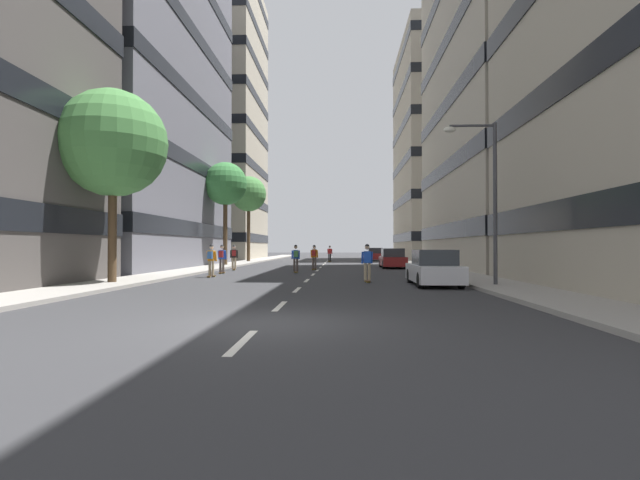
% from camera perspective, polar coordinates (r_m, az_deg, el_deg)
% --- Properties ---
extents(ground_plane, '(188.43, 188.43, 0.00)m').
position_cam_1_polar(ground_plane, '(41.64, 0.29, -3.08)').
color(ground_plane, '#333335').
extents(sidewalk_left, '(2.64, 86.36, 0.14)m').
position_cam_1_polar(sidewalk_left, '(46.58, -9.57, -2.74)').
color(sidewalk_left, '#9E9991').
rests_on(sidewalk_left, ground_plane).
extents(sidewalk_right, '(2.64, 86.36, 0.14)m').
position_cam_1_polar(sidewalk_right, '(45.98, 10.70, -2.77)').
color(sidewalk_right, '#9E9991').
rests_on(sidewalk_right, ground_plane).
extents(lane_markings, '(0.16, 72.20, 0.01)m').
position_cam_1_polar(lane_markings, '(43.24, 0.38, -2.99)').
color(lane_markings, silver).
rests_on(lane_markings, ground_plane).
extents(building_left_mid, '(14.75, 22.80, 29.83)m').
position_cam_1_polar(building_left_mid, '(42.79, -24.29, 17.45)').
color(building_left_mid, slate).
rests_on(building_left_mid, ground_plane).
extents(building_left_far, '(14.75, 16.54, 36.84)m').
position_cam_1_polar(building_left_far, '(67.67, -13.68, 13.64)').
color(building_left_far, '#B2A893').
rests_on(building_left_far, ground_plane).
extents(building_right_mid, '(14.75, 20.54, 28.15)m').
position_cam_1_polar(building_right_mid, '(41.15, 25.13, 16.97)').
color(building_right_mid, '#BCB29E').
rests_on(building_right_mid, ground_plane).
extents(building_right_far, '(14.75, 18.93, 28.40)m').
position_cam_1_polar(building_right_far, '(65.86, 16.09, 10.29)').
color(building_right_far, '#B2A893').
rests_on(building_right_far, ground_plane).
extents(parked_car_near, '(1.82, 4.40, 1.52)m').
position_cam_1_polar(parked_car_near, '(20.82, 13.46, -3.40)').
color(parked_car_near, silver).
rests_on(parked_car_near, ground_plane).
extents(parked_car_mid, '(1.82, 4.40, 1.52)m').
position_cam_1_polar(parked_car_mid, '(56.68, 6.61, -1.77)').
color(parked_car_mid, maroon).
rests_on(parked_car_mid, ground_plane).
extents(parked_car_far, '(1.82, 4.40, 1.52)m').
position_cam_1_polar(parked_car_far, '(37.25, 8.67, -2.26)').
color(parked_car_far, maroon).
rests_on(parked_car_far, ground_plane).
extents(street_tree_near, '(4.59, 4.59, 8.27)m').
position_cam_1_polar(street_tree_near, '(22.74, -23.53, 10.52)').
color(street_tree_near, '#4C3823').
rests_on(street_tree_near, sidewalk_left).
extents(street_tree_mid, '(3.72, 3.72, 8.95)m').
position_cam_1_polar(street_tree_mid, '(51.01, -8.54, 5.41)').
color(street_tree_mid, '#4C3823').
rests_on(street_tree_mid, sidewalk_left).
extents(street_tree_far, '(3.62, 3.62, 8.66)m').
position_cam_1_polar(street_tree_far, '(41.31, -11.25, 6.54)').
color(street_tree_far, '#4C3823').
rests_on(street_tree_far, sidewalk_left).
extents(streetlamp_right, '(2.13, 0.30, 6.50)m').
position_cam_1_polar(streetlamp_right, '(20.41, 19.21, 6.24)').
color(streetlamp_right, '#3F3F44').
rests_on(streetlamp_right, sidewalk_right).
extents(skater_0, '(0.56, 0.92, 1.78)m').
position_cam_1_polar(skater_0, '(33.89, -0.70, -1.88)').
color(skater_0, brown).
rests_on(skater_0, ground_plane).
extents(skater_1, '(0.54, 0.91, 1.78)m').
position_cam_1_polar(skater_1, '(29.83, -11.66, -2.01)').
color(skater_1, brown).
rests_on(skater_1, ground_plane).
extents(skater_2, '(0.57, 0.92, 1.78)m').
position_cam_1_polar(skater_2, '(34.00, -10.25, -1.87)').
color(skater_2, brown).
rests_on(skater_2, ground_plane).
extents(skater_3, '(0.56, 0.92, 1.78)m').
position_cam_1_polar(skater_3, '(30.21, -2.92, -2.01)').
color(skater_3, brown).
rests_on(skater_3, ground_plane).
extents(skater_4, '(0.56, 0.92, 1.78)m').
position_cam_1_polar(skater_4, '(51.96, 1.18, -1.54)').
color(skater_4, brown).
rests_on(skater_4, ground_plane).
extents(skater_5, '(0.55, 0.91, 1.78)m').
position_cam_1_polar(skater_5, '(22.20, 5.67, -2.52)').
color(skater_5, brown).
rests_on(skater_5, ground_plane).
extents(skater_6, '(0.55, 0.92, 1.78)m').
position_cam_1_polar(skater_6, '(53.17, -0.70, -1.50)').
color(skater_6, brown).
rests_on(skater_6, ground_plane).
extents(skater_7, '(0.56, 0.92, 1.78)m').
position_cam_1_polar(skater_7, '(26.40, -12.88, -2.17)').
color(skater_7, brown).
rests_on(skater_7, ground_plane).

